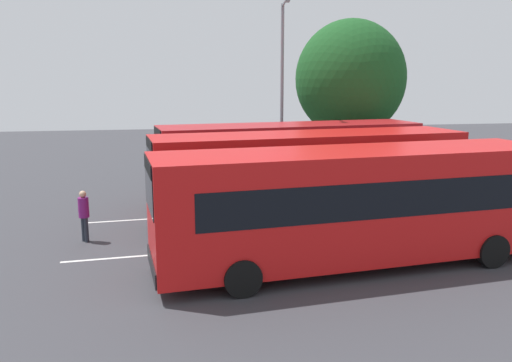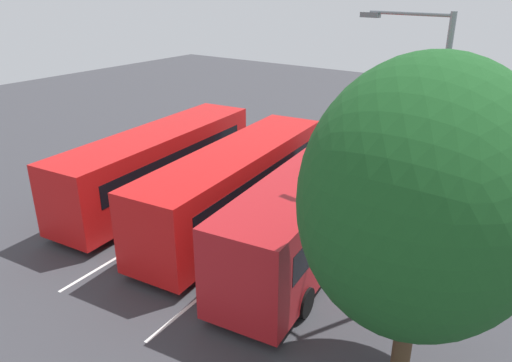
{
  "view_description": "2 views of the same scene",
  "coord_description": "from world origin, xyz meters",
  "px_view_note": "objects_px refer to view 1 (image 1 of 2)",
  "views": [
    {
      "loc": [
        4.46,
        16.66,
        4.99
      ],
      "look_at": [
        1.26,
        -1.36,
        1.33
      ],
      "focal_mm": 35.97,
      "sensor_mm": 36.0,
      "label": 1
    },
    {
      "loc": [
        -14.19,
        -11.02,
        9.05
      ],
      "look_at": [
        0.61,
        -0.41,
        1.57
      ],
      "focal_mm": 33.84,
      "sensor_mm": 36.0,
      "label": 2
    }
  ],
  "objects_px": {
    "bus_center_right": "(356,203)",
    "pedestrian": "(84,212)",
    "bus_far_left": "(290,159)",
    "depot_tree": "(351,79)",
    "street_lamp": "(282,82)",
    "bus_center_left": "(309,174)"
  },
  "relations": [
    {
      "from": "bus_center_right",
      "to": "pedestrian",
      "type": "distance_m",
      "value": 8.27
    },
    {
      "from": "bus_far_left",
      "to": "depot_tree",
      "type": "height_order",
      "value": "depot_tree"
    },
    {
      "from": "bus_far_left",
      "to": "street_lamp",
      "type": "xyz_separation_m",
      "value": [
        -0.49,
        -3.65,
        3.1
      ]
    },
    {
      "from": "bus_center_right",
      "to": "street_lamp",
      "type": "relative_size",
      "value": 1.31
    },
    {
      "from": "bus_center_left",
      "to": "pedestrian",
      "type": "xyz_separation_m",
      "value": [
        7.41,
        0.86,
        -0.78
      ]
    },
    {
      "from": "bus_far_left",
      "to": "bus_center_right",
      "type": "distance_m",
      "value": 7.82
    },
    {
      "from": "pedestrian",
      "to": "bus_center_left",
      "type": "bearing_deg",
      "value": -32.35
    },
    {
      "from": "pedestrian",
      "to": "street_lamp",
      "type": "xyz_separation_m",
      "value": [
        -8.1,
        -8.09,
        3.88
      ]
    },
    {
      "from": "bus_center_right",
      "to": "depot_tree",
      "type": "distance_m",
      "value": 13.77
    },
    {
      "from": "street_lamp",
      "to": "depot_tree",
      "type": "bearing_deg",
      "value": 115.19
    },
    {
      "from": "street_lamp",
      "to": "depot_tree",
      "type": "relative_size",
      "value": 1.06
    },
    {
      "from": "bus_center_left",
      "to": "street_lamp",
      "type": "distance_m",
      "value": 7.89
    },
    {
      "from": "bus_center_left",
      "to": "pedestrian",
      "type": "relative_size",
      "value": 6.83
    },
    {
      "from": "bus_center_left",
      "to": "street_lamp",
      "type": "relative_size",
      "value": 1.32
    },
    {
      "from": "bus_far_left",
      "to": "depot_tree",
      "type": "relative_size",
      "value": 1.4
    },
    {
      "from": "bus_center_left",
      "to": "depot_tree",
      "type": "relative_size",
      "value": 1.39
    },
    {
      "from": "bus_center_left",
      "to": "depot_tree",
      "type": "bearing_deg",
      "value": -124.67
    },
    {
      "from": "bus_center_right",
      "to": "depot_tree",
      "type": "bearing_deg",
      "value": -115.22
    },
    {
      "from": "bus_center_right",
      "to": "street_lamp",
      "type": "height_order",
      "value": "street_lamp"
    },
    {
      "from": "bus_center_left",
      "to": "pedestrian",
      "type": "bearing_deg",
      "value": 0.22
    },
    {
      "from": "bus_far_left",
      "to": "street_lamp",
      "type": "bearing_deg",
      "value": -104.95
    },
    {
      "from": "street_lamp",
      "to": "bus_center_right",
      "type": "bearing_deg",
      "value": 5.28
    }
  ]
}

